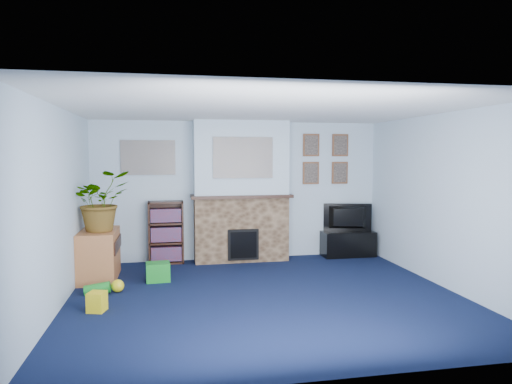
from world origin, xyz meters
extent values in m
cube|color=#0D1533|center=(0.00, 0.00, 0.00)|extent=(5.00, 4.50, 0.01)
cube|color=white|center=(0.00, 0.00, 2.40)|extent=(5.00, 4.50, 0.01)
cube|color=silver|center=(0.00, 2.25, 1.20)|extent=(5.00, 0.04, 2.40)
cube|color=silver|center=(0.00, -2.25, 1.20)|extent=(5.00, 0.04, 2.40)
cube|color=silver|center=(-2.50, 0.00, 1.20)|extent=(0.04, 4.50, 2.40)
cube|color=silver|center=(2.50, 0.00, 1.20)|extent=(0.04, 4.50, 2.40)
cube|color=brown|center=(0.00, 2.05, 0.55)|extent=(1.60, 0.40, 1.10)
cube|color=brown|center=(0.00, 2.05, 1.75)|extent=(1.60, 0.40, 1.30)
cube|color=brown|center=(0.00, 2.02, 1.12)|extent=(1.72, 0.50, 0.05)
cube|color=brown|center=(0.00, 1.84, 0.32)|extent=(0.52, 0.08, 0.52)
cube|color=brown|center=(0.00, 1.80, 0.32)|extent=(0.44, 0.02, 0.44)
cube|color=gray|center=(0.00, 1.84, 1.78)|extent=(1.00, 0.03, 0.68)
cube|color=gray|center=(-1.55, 2.23, 1.78)|extent=(0.90, 0.03, 0.58)
cube|color=brown|center=(1.30, 2.23, 2.00)|extent=(0.30, 0.03, 0.40)
cube|color=brown|center=(1.85, 2.23, 2.00)|extent=(0.30, 0.03, 0.40)
cube|color=brown|center=(1.30, 2.23, 1.50)|extent=(0.30, 0.03, 0.40)
cube|color=brown|center=(1.85, 2.23, 1.50)|extent=(0.30, 0.03, 0.40)
cube|color=black|center=(1.95, 2.03, 0.22)|extent=(0.94, 0.40, 0.45)
imported|color=black|center=(1.95, 2.05, 0.70)|extent=(0.87, 0.33, 0.50)
cube|color=black|center=(-1.27, 2.23, 0.53)|extent=(0.58, 0.02, 1.05)
cube|color=black|center=(-1.55, 2.10, 0.53)|extent=(0.03, 0.28, 1.05)
cube|color=black|center=(-1.00, 2.10, 0.53)|extent=(0.03, 0.28, 1.05)
cube|color=black|center=(-1.27, 2.10, 0.01)|extent=(0.56, 0.28, 0.03)
cube|color=black|center=(-1.27, 2.10, 0.35)|extent=(0.56, 0.28, 0.03)
cube|color=black|center=(-1.27, 2.10, 0.68)|extent=(0.56, 0.28, 0.03)
cube|color=black|center=(-1.27, 2.10, 1.04)|extent=(0.56, 0.28, 0.03)
cube|color=black|center=(-1.27, 2.09, 0.17)|extent=(0.50, 0.22, 0.24)
cube|color=black|center=(-1.27, 2.09, 0.50)|extent=(0.50, 0.22, 0.24)
cube|color=black|center=(-1.27, 2.09, 0.82)|extent=(0.50, 0.22, 0.22)
cube|color=#B46939|center=(-2.24, 1.30, 0.35)|extent=(0.51, 0.93, 0.72)
imported|color=#26661E|center=(-2.19, 1.25, 1.16)|extent=(1.03, 0.99, 0.88)
cube|color=gold|center=(-0.08, 2.00, 1.22)|extent=(0.09, 0.05, 0.12)
cylinder|color=#B2BFC6|center=(0.27, 2.00, 1.23)|extent=(0.05, 0.05, 0.15)
sphere|color=gray|center=(-0.50, 2.00, 1.22)|extent=(0.14, 0.14, 0.14)
cylinder|color=yellow|center=(0.71, 2.00, 1.21)|extent=(0.06, 0.06, 0.13)
cube|color=#198C26|center=(-1.39, 1.00, 0.14)|extent=(0.35, 0.29, 0.27)
sphere|color=yellow|center=(-1.91, 0.55, 0.09)|extent=(0.17, 0.17, 0.17)
cube|color=yellow|center=(-2.06, -0.18, 0.11)|extent=(0.23, 0.23, 0.23)
cylinder|color=#198C26|center=(-2.16, 0.50, 0.07)|extent=(0.34, 0.15, 0.19)
camera|label=1|loc=(-1.21, -5.64, 1.82)|focal=32.00mm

